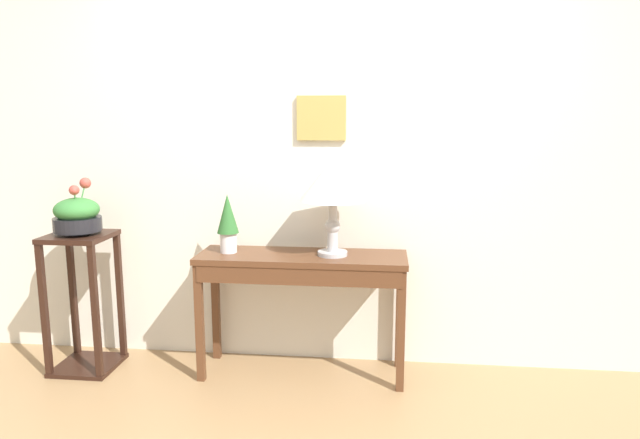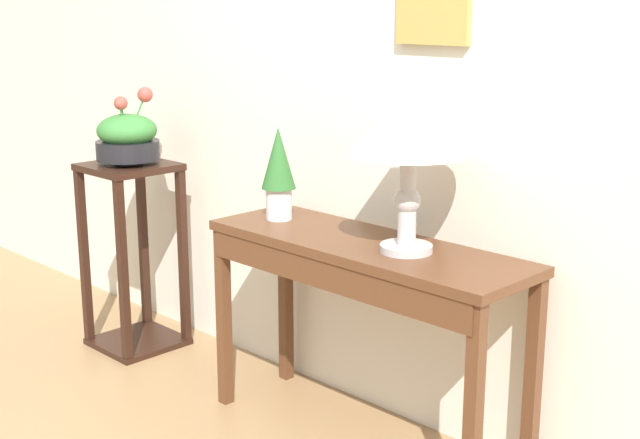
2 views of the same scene
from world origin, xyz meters
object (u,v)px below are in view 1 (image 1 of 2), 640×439
at_px(planter_bowl_wide, 77,215).
at_px(pedestal_stand_left, 84,302).
at_px(table_lamp, 333,183).
at_px(potted_plant_on_console, 228,220).
at_px(console_table, 302,273).

bearing_deg(planter_bowl_wide, pedestal_stand_left, -113.08).
distance_m(table_lamp, pedestal_stand_left, 1.72).
distance_m(potted_plant_on_console, pedestal_stand_left, 1.05).
distance_m(console_table, table_lamp, 0.57).
relative_size(pedestal_stand_left, planter_bowl_wide, 2.58).
xyz_separation_m(console_table, table_lamp, (0.18, 0.02, 0.54)).
relative_size(console_table, pedestal_stand_left, 1.44).
relative_size(table_lamp, pedestal_stand_left, 0.67).
relative_size(table_lamp, planter_bowl_wide, 1.72).
xyz_separation_m(potted_plant_on_console, pedestal_stand_left, (-0.91, -0.07, -0.52)).
height_order(potted_plant_on_console, pedestal_stand_left, potted_plant_on_console).
height_order(console_table, planter_bowl_wide, planter_bowl_wide).
height_order(table_lamp, planter_bowl_wide, table_lamp).
bearing_deg(console_table, planter_bowl_wide, -178.11).
height_order(table_lamp, pedestal_stand_left, table_lamp).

